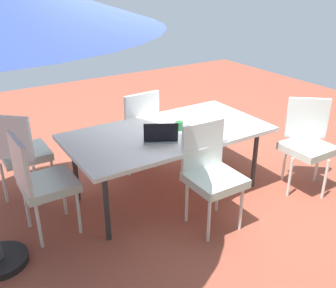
# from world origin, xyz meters

# --- Properties ---
(ground_plane) EXTENTS (10.00, 10.00, 0.02)m
(ground_plane) POSITION_xyz_m (0.00, 0.00, -0.01)
(ground_plane) COLOR #9E4C38
(dining_table) EXTENTS (2.06, 1.07, 0.73)m
(dining_table) POSITION_xyz_m (0.00, 0.00, 0.68)
(dining_table) COLOR white
(dining_table) RESTS_ON ground_plane
(chair_north) EXTENTS (0.46, 0.47, 0.98)m
(chair_north) POSITION_xyz_m (-0.05, 0.66, 0.55)
(chair_north) COLOR silver
(chair_north) RESTS_ON ground_plane
(chair_northwest) EXTENTS (0.58, 0.58, 0.98)m
(chair_northwest) POSITION_xyz_m (-1.34, 0.67, 0.55)
(chair_northwest) COLOR silver
(chair_northwest) RESTS_ON ground_plane
(chair_southeast) EXTENTS (0.59, 0.59, 0.98)m
(chair_southeast) POSITION_xyz_m (1.31, -0.71, 0.55)
(chair_southeast) COLOR silver
(chair_southeast) RESTS_ON ground_plane
(chair_south) EXTENTS (0.46, 0.47, 0.98)m
(chair_south) POSITION_xyz_m (0.00, -0.70, 0.55)
(chair_south) COLOR silver
(chair_south) RESTS_ON ground_plane
(chair_east) EXTENTS (0.47, 0.46, 0.98)m
(chair_east) POSITION_xyz_m (1.31, -0.01, 0.55)
(chair_east) COLOR silver
(chair_east) RESTS_ON ground_plane
(laptop) EXTENTS (0.40, 0.37, 0.21)m
(laptop) POSITION_xyz_m (0.19, 0.18, 0.77)
(laptop) COLOR gray
(laptop) RESTS_ON dining_table
(cup) EXTENTS (0.08, 0.08, 0.09)m
(cup) POSITION_xyz_m (-0.11, 0.04, 0.77)
(cup) COLOR #286B33
(cup) RESTS_ON dining_table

